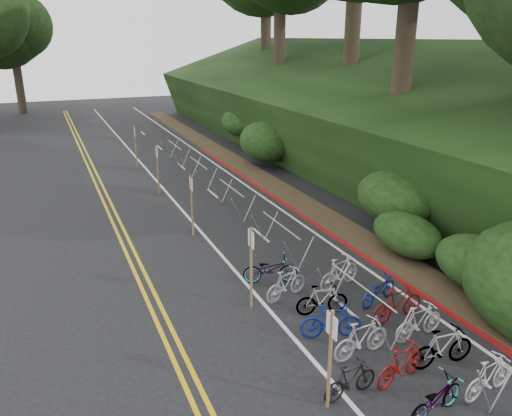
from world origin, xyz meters
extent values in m
cube|color=gold|center=(-2.15, 10.00, 0.00)|extent=(0.12, 80.00, 0.01)
cube|color=gold|center=(-1.85, 10.00, 0.00)|extent=(0.12, 80.00, 0.01)
cube|color=silver|center=(1.00, 10.00, 0.00)|extent=(0.12, 80.00, 0.01)
cube|color=silver|center=(5.20, 10.00, 0.00)|extent=(0.12, 80.00, 0.01)
cube|color=silver|center=(3.10, 4.00, 0.00)|extent=(0.10, 1.60, 0.01)
cube|color=silver|center=(3.10, 10.00, 0.00)|extent=(0.10, 1.60, 0.01)
cube|color=silver|center=(3.10, 16.00, 0.00)|extent=(0.10, 1.60, 0.01)
cube|color=silver|center=(3.10, 22.00, 0.00)|extent=(0.10, 1.60, 0.01)
cube|color=silver|center=(3.10, 28.00, 0.00)|extent=(0.10, 1.60, 0.01)
cube|color=silver|center=(3.10, 34.00, 0.00)|extent=(0.10, 1.60, 0.01)
cube|color=maroon|center=(5.70, 12.00, 0.05)|extent=(0.25, 28.00, 0.10)
cube|color=black|center=(13.50, 22.00, 2.80)|extent=(12.32, 44.00, 9.11)
cube|color=#382819|center=(6.40, 22.00, 0.08)|extent=(1.40, 44.00, 0.16)
ellipsoid|color=#284C19|center=(7.20, 3.00, 1.04)|extent=(2.00, 2.80, 1.60)
ellipsoid|color=#284C19|center=(8.00, 8.00, 1.55)|extent=(2.60, 3.64, 2.08)
ellipsoid|color=#284C19|center=(9.20, 14.00, 1.99)|extent=(2.20, 3.08, 1.76)
ellipsoid|color=#284C19|center=(7.80, 20.00, 1.56)|extent=(3.00, 4.20, 2.40)
ellipsoid|color=#284C19|center=(8.50, 26.00, 1.73)|extent=(2.40, 3.36, 1.92)
ellipsoid|color=#284C19|center=(9.80, 30.00, 2.41)|extent=(2.80, 3.92, 2.24)
ellipsoid|color=#284C19|center=(7.00, 6.00, 0.90)|extent=(1.80, 2.52, 1.44)
ellipsoid|color=#284C19|center=(10.00, 18.00, 2.60)|extent=(3.20, 4.48, 2.56)
cylinder|color=#2D2319|center=(11.00, 12.00, 6.27)|extent=(0.90, 0.90, 7.54)
cylinder|color=#2D2319|center=(13.50, 20.00, 7.47)|extent=(0.96, 0.96, 8.54)
cylinder|color=#2D2319|center=(12.50, 28.00, 6.32)|extent=(0.88, 0.88, 7.03)
cylinder|color=#2D2319|center=(15.00, 36.00, 7.52)|extent=(0.93, 0.93, 8.04)
cylinder|color=#2D2319|center=(-6.00, 50.00, 3.01)|extent=(0.82, 0.82, 6.03)
ellipsoid|color=black|center=(-6.00, 50.00, 8.37)|extent=(7.82, 7.82, 7.42)
cylinder|color=#9FA2A7|center=(3.27, -1.03, 0.63)|extent=(0.63, 0.04, 1.24)
cylinder|color=#9FA2A7|center=(3.83, -1.03, 0.63)|extent=(0.63, 0.04, 1.24)
cylinder|color=#9FA2A7|center=(3.00, 3.00, 1.15)|extent=(0.05, 3.00, 0.05)
cylinder|color=#9FA2A7|center=(2.72, 1.60, 0.57)|extent=(0.58, 0.04, 1.13)
cylinder|color=#9FA2A7|center=(3.28, 1.60, 0.57)|extent=(0.58, 0.04, 1.13)
cylinder|color=#9FA2A7|center=(2.72, 4.40, 0.57)|extent=(0.58, 0.04, 1.13)
cylinder|color=#9FA2A7|center=(3.28, 4.40, 0.57)|extent=(0.58, 0.04, 1.13)
cylinder|color=#9FA2A7|center=(3.00, 8.00, 1.15)|extent=(0.05, 3.00, 0.05)
cylinder|color=#9FA2A7|center=(2.72, 6.60, 0.57)|extent=(0.58, 0.04, 1.13)
cylinder|color=#9FA2A7|center=(3.28, 6.60, 0.57)|extent=(0.58, 0.04, 1.13)
cylinder|color=#9FA2A7|center=(2.72, 9.40, 0.57)|extent=(0.58, 0.04, 1.13)
cylinder|color=#9FA2A7|center=(3.28, 9.40, 0.57)|extent=(0.58, 0.04, 1.13)
cylinder|color=#9FA2A7|center=(3.00, 13.00, 1.15)|extent=(0.05, 3.00, 0.05)
cylinder|color=#9FA2A7|center=(2.72, 11.60, 0.57)|extent=(0.58, 0.04, 1.13)
cylinder|color=#9FA2A7|center=(3.28, 11.60, 0.57)|extent=(0.58, 0.04, 1.13)
cylinder|color=#9FA2A7|center=(2.72, 14.40, 0.57)|extent=(0.58, 0.04, 1.13)
cylinder|color=#9FA2A7|center=(3.28, 14.40, 0.57)|extent=(0.58, 0.04, 1.13)
cylinder|color=#9FA2A7|center=(3.00, 18.00, 1.15)|extent=(0.05, 3.00, 0.05)
cylinder|color=#9FA2A7|center=(2.72, 16.60, 0.57)|extent=(0.58, 0.04, 1.13)
cylinder|color=#9FA2A7|center=(3.28, 16.60, 0.57)|extent=(0.58, 0.04, 1.13)
cylinder|color=#9FA2A7|center=(2.72, 19.40, 0.57)|extent=(0.58, 0.04, 1.13)
cylinder|color=#9FA2A7|center=(3.28, 19.40, 0.57)|extent=(0.58, 0.04, 1.13)
cylinder|color=#9FA2A7|center=(3.00, 23.00, 1.15)|extent=(0.05, 3.00, 0.05)
cylinder|color=#9FA2A7|center=(2.72, 21.60, 0.57)|extent=(0.58, 0.04, 1.13)
cylinder|color=#9FA2A7|center=(3.28, 21.60, 0.57)|extent=(0.58, 0.04, 1.13)
cylinder|color=#9FA2A7|center=(2.72, 24.40, 0.57)|extent=(0.58, 0.04, 1.13)
cylinder|color=#9FA2A7|center=(3.28, 24.40, 0.57)|extent=(0.58, 0.04, 1.13)
cylinder|color=brown|center=(0.48, 0.49, 1.18)|extent=(0.08, 0.08, 2.35)
cube|color=silver|center=(0.48, 0.49, 2.00)|extent=(0.02, 0.40, 0.50)
cylinder|color=brown|center=(0.60, 5.00, 1.25)|extent=(0.08, 0.08, 2.50)
cube|color=silver|center=(0.60, 5.00, 2.15)|extent=(0.02, 0.40, 0.50)
cylinder|color=brown|center=(0.60, 11.00, 1.25)|extent=(0.08, 0.08, 2.50)
cube|color=silver|center=(0.60, 11.00, 2.15)|extent=(0.02, 0.40, 0.50)
cylinder|color=brown|center=(0.60, 17.00, 1.25)|extent=(0.08, 0.08, 2.50)
cube|color=silver|center=(0.60, 17.00, 2.15)|extent=(0.02, 0.40, 0.50)
cylinder|color=brown|center=(0.60, 23.00, 1.25)|extent=(0.08, 0.08, 2.50)
cube|color=silver|center=(0.60, 23.00, 2.15)|extent=(0.02, 0.40, 0.50)
imported|color=black|center=(1.10, 0.58, 0.43)|extent=(0.54, 1.45, 0.85)
imported|color=slate|center=(2.38, -0.63, 0.43)|extent=(0.92, 1.74, 0.87)
imported|color=beige|center=(3.92, -0.57, 0.48)|extent=(0.67, 1.63, 0.95)
imported|color=maroon|center=(2.45, 0.56, 0.48)|extent=(0.80, 1.67, 0.97)
imported|color=slate|center=(3.73, 0.64, 0.51)|extent=(0.62, 1.74, 1.03)
imported|color=#9E9EA3|center=(2.16, 1.72, 0.51)|extent=(0.65, 1.73, 1.01)
imported|color=beige|center=(4.01, 1.80, 0.49)|extent=(0.61, 1.66, 0.98)
imported|color=navy|center=(1.90, 2.72, 0.50)|extent=(0.94, 1.72, 0.99)
imported|color=maroon|center=(4.06, 2.73, 0.52)|extent=(0.62, 1.77, 1.04)
imported|color=slate|center=(2.30, 3.84, 0.46)|extent=(0.72, 1.60, 0.93)
imported|color=navy|center=(4.17, 3.75, 0.42)|extent=(1.05, 1.70, 0.84)
imported|color=#9E9EA3|center=(1.77, 5.06, 0.48)|extent=(0.90, 1.66, 0.96)
imported|color=beige|center=(3.62, 5.01, 0.52)|extent=(0.98, 1.81, 1.05)
imported|color=slate|center=(1.75, 6.18, 0.46)|extent=(1.12, 1.86, 0.92)
camera|label=1|loc=(-4.36, -6.92, 7.54)|focal=35.00mm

